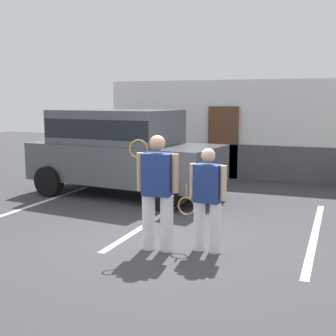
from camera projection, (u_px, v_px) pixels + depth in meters
ground_plane at (152, 244)px, 7.22m from camera, size 40.00×40.00×0.00m
parking_stripe_0 at (33, 205)px, 9.85m from camera, size 0.12×4.40×0.01m
parking_stripe_1 at (157, 218)px, 8.79m from camera, size 0.12×4.40×0.01m
parking_stripe_2 at (315, 234)px, 7.74m from camera, size 0.12×4.40×0.01m
house_frontage at (242, 132)px, 13.15m from camera, size 8.28×0.40×2.86m
parked_suv at (121, 148)px, 10.81m from camera, size 4.79×2.58×2.05m
tennis_player_man at (157, 191)px, 6.80m from camera, size 0.79×0.31×1.77m
tennis_player_woman at (207, 199)px, 6.75m from camera, size 0.84×0.28×1.58m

